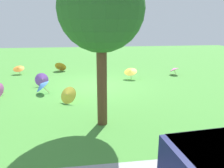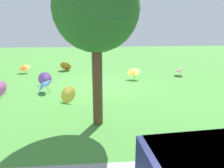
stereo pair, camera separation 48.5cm
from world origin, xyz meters
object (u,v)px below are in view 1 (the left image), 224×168
parasol_yellow_0 (130,71)px  parasol_pink_2 (174,69)px  shade_tree (101,10)px  parasol_orange_0 (61,66)px  parasol_purple_0 (42,80)px  parasol_orange_1 (19,68)px  parasol_blue_1 (41,85)px  parasol_yellow_1 (68,95)px

parasol_yellow_0 → parasol_pink_2: 3.04m
parasol_pink_2 → shade_tree: bearing=51.1°
parasol_orange_0 → parasol_purple_0: 3.73m
shade_tree → parasol_orange_1: shade_tree is taller
parasol_yellow_0 → parasol_orange_1: (6.68, -2.21, -0.08)m
shade_tree → parasol_blue_1: bearing=-54.8°
parasol_purple_0 → parasol_pink_2: bearing=-168.6°
parasol_yellow_1 → parasol_purple_0: bearing=-61.8°
parasol_blue_1 → parasol_yellow_1: bearing=132.3°
parasol_orange_0 → shade_tree: bearing=103.4°
parasol_orange_0 → parasol_pink_2: size_ratio=1.08×
parasol_yellow_1 → shade_tree: bearing=119.8°
parasol_blue_1 → parasol_yellow_1: parasol_blue_1 is taller
parasol_pink_2 → parasol_yellow_0: bearing=14.7°
parasol_yellow_0 → parasol_yellow_1: 4.80m
parasol_orange_1 → parasol_orange_0: bearing=-164.8°
parasol_purple_0 → shade_tree: bearing=118.9°
shade_tree → parasol_blue_1: size_ratio=6.08×
parasol_orange_0 → parasol_blue_1: (0.42, 4.98, 0.06)m
parasol_yellow_0 → parasol_pink_2: (-2.94, -0.77, -0.12)m
parasol_orange_0 → parasol_yellow_0: 5.06m
parasol_blue_1 → parasol_pink_2: 8.04m
parasol_orange_0 → parasol_yellow_0: (-4.15, 2.90, 0.14)m
shade_tree → parasol_orange_1: (4.54, -7.73, -3.04)m
parasol_orange_1 → parasol_yellow_0: bearing=161.7°
parasol_purple_0 → parasol_yellow_0: parasol_yellow_0 is taller
parasol_purple_0 → parasol_yellow_1: size_ratio=0.88×
parasol_blue_1 → parasol_yellow_1: size_ratio=0.91×
parasol_blue_1 → parasol_orange_0: bearing=-94.9°
parasol_blue_1 → parasol_yellow_0: (-4.57, -2.09, 0.08)m
shade_tree → parasol_orange_1: 9.47m
shade_tree → parasol_purple_0: bearing=-61.1°
parasol_purple_0 → parasol_yellow_0: 4.83m
parasol_purple_0 → parasol_blue_1: 1.32m
parasol_orange_1 → parasol_pink_2: bearing=171.5°
parasol_blue_1 → parasol_pink_2: (-7.51, -2.86, -0.04)m
parasol_yellow_0 → parasol_orange_0: bearing=-34.9°
parasol_purple_0 → parasol_yellow_0: (-4.77, -0.78, 0.14)m
parasol_yellow_0 → parasol_orange_1: bearing=-18.3°
parasol_yellow_0 → parasol_yellow_1: (3.34, 3.44, -0.15)m
parasol_purple_0 → parasol_yellow_1: (-1.43, 2.66, -0.01)m
shade_tree → parasol_yellow_1: (1.19, -2.08, -3.11)m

